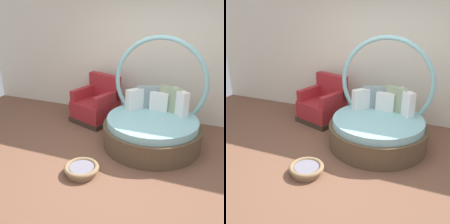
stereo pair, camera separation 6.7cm
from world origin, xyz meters
The scene contains 5 objects.
ground_plane centered at (0.00, 0.00, -0.01)m, with size 8.00×8.00×0.02m, color brown.
back_wall centered at (0.00, 2.18, 1.52)m, with size 8.00×0.12×3.04m, color silver.
round_daybed centered at (0.33, 1.01, 0.37)m, with size 1.67×1.67×1.82m.
red_armchair centered at (-0.98, 1.55, 0.33)m, with size 1.01×1.01×0.94m.
pet_basket centered at (-0.40, -0.28, 0.07)m, with size 0.51×0.51×0.13m.
Camera 2 is at (1.22, -3.06, 2.28)m, focal length 41.87 mm.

